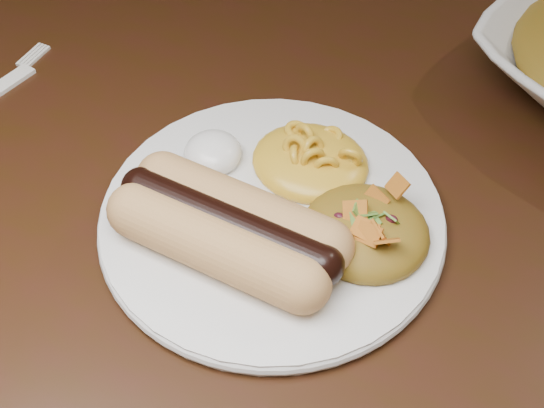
% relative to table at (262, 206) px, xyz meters
% --- Properties ---
extents(table, '(1.60, 0.90, 0.75)m').
position_rel_table_xyz_m(table, '(0.00, 0.00, 0.00)').
color(table, black).
rests_on(table, floor).
extents(plate, '(0.33, 0.33, 0.01)m').
position_rel_table_xyz_m(plate, '(0.05, -0.08, 0.10)').
color(plate, white).
rests_on(plate, table).
extents(hotdog, '(0.15, 0.08, 0.04)m').
position_rel_table_xyz_m(hotdog, '(0.04, -0.13, 0.13)').
color(hotdog, tan).
rests_on(hotdog, plate).
extents(mac_and_cheese, '(0.10, 0.09, 0.04)m').
position_rel_table_xyz_m(mac_and_cheese, '(0.06, -0.03, 0.12)').
color(mac_and_cheese, yellow).
rests_on(mac_and_cheese, plate).
extents(sour_cream, '(0.05, 0.05, 0.03)m').
position_rel_table_xyz_m(sour_cream, '(-0.01, -0.06, 0.12)').
color(sour_cream, white).
rests_on(sour_cream, plate).
extents(taco_salad, '(0.09, 0.09, 0.04)m').
position_rel_table_xyz_m(taco_salad, '(0.12, -0.08, 0.12)').
color(taco_salad, '#A7460D').
rests_on(taco_salad, plate).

